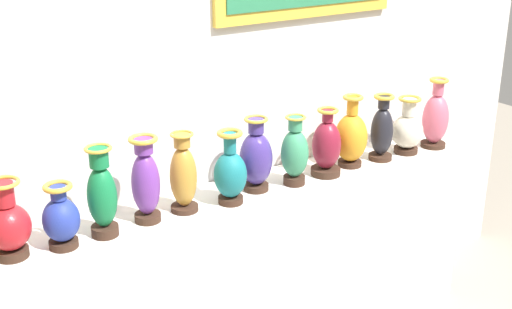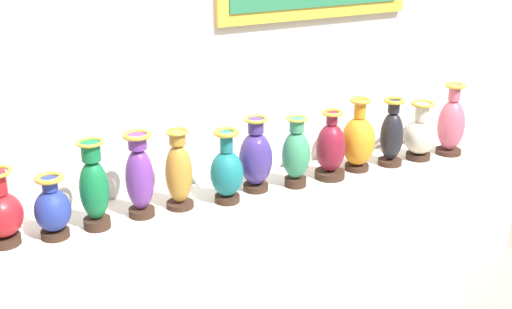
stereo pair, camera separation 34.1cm
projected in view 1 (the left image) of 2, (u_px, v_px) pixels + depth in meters
The scene contains 15 objects.
display_shelf at pixel (256, 273), 3.65m from camera, with size 2.69×0.40×0.98m, color silver.
back_wall at pixel (230, 85), 3.51m from camera, with size 4.27×0.14×2.89m.
vase_crimson at pixel (8, 225), 2.78m from camera, with size 0.18×0.18×0.34m.
vase_cobalt at pixel (61, 219), 2.86m from camera, with size 0.16×0.16×0.29m.
vase_emerald at pixel (102, 195), 2.94m from camera, with size 0.13×0.13×0.41m.
vase_violet at pixel (146, 181), 3.07m from camera, with size 0.13×0.13×0.41m.
vase_ochre at pixel (183, 176), 3.18m from camera, with size 0.13×0.13×0.39m.
vase_teal at pixel (230, 173), 3.27m from camera, with size 0.16×0.16×0.37m.
vase_indigo at pixel (256, 158), 3.41m from camera, with size 0.17×0.17×0.38m.
vase_jade at pixel (295, 153), 3.48m from camera, with size 0.14×0.14×0.37m.
vase_burgundy at pixel (327, 147), 3.60m from camera, with size 0.16×0.16×0.37m.
vase_amber at pixel (351, 137), 3.72m from camera, with size 0.18×0.18×0.40m.
vase_onyx at pixel (382, 131), 3.81m from camera, with size 0.13×0.13×0.38m.
vase_ivory at pixel (407, 130), 3.92m from camera, with size 0.18×0.18×0.33m.
vase_rose at pixel (435, 118), 4.00m from camera, with size 0.15×0.15×0.41m.
Camera 1 is at (-1.75, -2.66, 2.38)m, focal length 48.16 mm.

